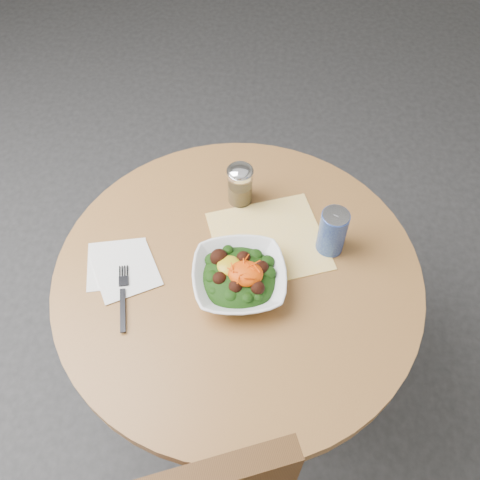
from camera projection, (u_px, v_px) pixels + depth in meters
The scene contains 8 objects.
ground at pixel (238, 385), 1.91m from camera, with size 6.00×6.00×0.00m, color #29292B.
table at pixel (238, 311), 1.46m from camera, with size 0.90×0.90×0.75m.
cloth_napkin at pixel (269, 241), 1.36m from camera, with size 0.27×0.25×0.00m, color #FFB40D.
paper_napkins at pixel (122, 268), 1.31m from camera, with size 0.21×0.20×0.00m.
salad_bowl at pixel (239, 277), 1.26m from camera, with size 0.25×0.25×0.08m.
fork at pixel (123, 295), 1.26m from camera, with size 0.06×0.18×0.00m.
spice_shaker at pixel (240, 184), 1.39m from camera, with size 0.07×0.07×0.12m.
beverage_can at pixel (332, 232), 1.29m from camera, with size 0.07×0.07×0.13m.
Camera 1 is at (0.08, -0.70, 1.85)m, focal length 40.00 mm.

